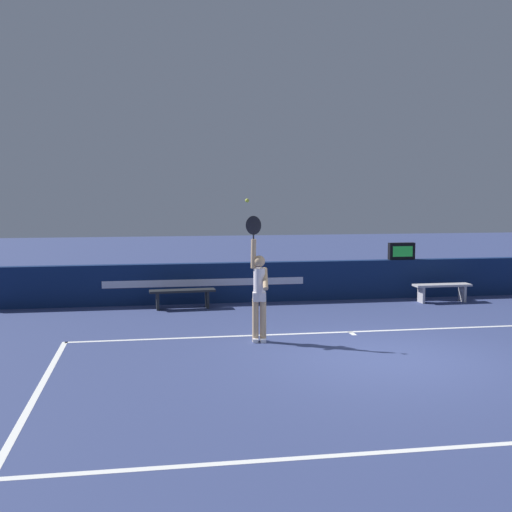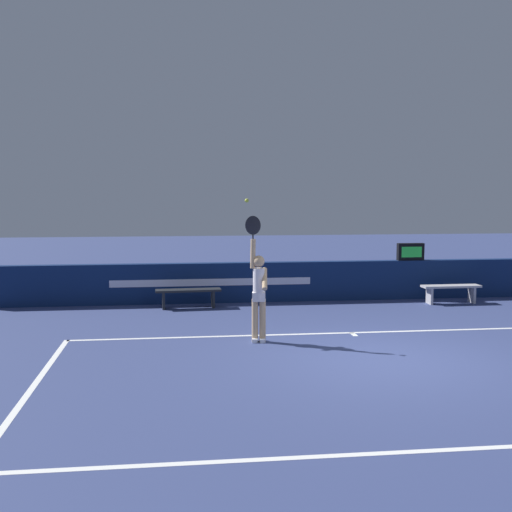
% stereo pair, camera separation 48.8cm
% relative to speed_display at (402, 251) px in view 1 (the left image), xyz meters
% --- Properties ---
extents(ground_plane, '(60.00, 60.00, 0.00)m').
position_rel_speed_display_xyz_m(ground_plane, '(-2.58, -5.78, -1.20)').
color(ground_plane, navy).
extents(court_lines, '(10.85, 5.78, 0.00)m').
position_rel_speed_display_xyz_m(court_lines, '(-2.58, -6.59, -1.20)').
color(court_lines, white).
rests_on(court_lines, ground).
extents(back_wall, '(15.99, 0.27, 0.98)m').
position_rel_speed_display_xyz_m(back_wall, '(-2.58, 0.00, -0.71)').
color(back_wall, '#0F234E').
rests_on(back_wall, ground).
extents(speed_display, '(0.68, 0.17, 0.43)m').
position_rel_speed_display_xyz_m(speed_display, '(0.00, 0.00, 0.00)').
color(speed_display, black).
rests_on(speed_display, back_wall).
extents(tennis_player, '(0.42, 0.42, 2.30)m').
position_rel_speed_display_xyz_m(tennis_player, '(-4.46, -4.28, -0.26)').
color(tennis_player, tan).
rests_on(tennis_player, ground).
extents(tennis_ball, '(0.07, 0.07, 0.07)m').
position_rel_speed_display_xyz_m(tennis_ball, '(-4.67, -4.20, 1.36)').
color(tennis_ball, '#CDDC38').
extents(courtside_bench_near, '(1.44, 0.37, 0.45)m').
position_rel_speed_display_xyz_m(courtside_bench_near, '(0.73, -0.85, -0.86)').
color(courtside_bench_near, '#B3AFB3').
rests_on(courtside_bench_near, ground).
extents(courtside_bench_far, '(1.54, 0.44, 0.45)m').
position_rel_speed_display_xyz_m(courtside_bench_far, '(-5.66, -0.70, -0.86)').
color(courtside_bench_far, black).
rests_on(courtside_bench_far, ground).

